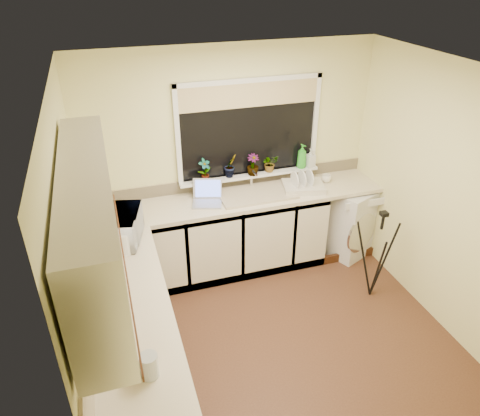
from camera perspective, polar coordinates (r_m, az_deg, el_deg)
name	(u,v)px	position (r m, az deg, el deg)	size (l,w,h in m)	color
floor	(277,337)	(4.50, 4.72, -15.86)	(3.20, 3.20, 0.00)	brown
ceiling	(292,77)	(3.26, 6.52, 16.13)	(3.20, 3.20, 0.00)	white
wall_back	(231,159)	(4.99, -1.16, 6.19)	(3.20, 3.20, 0.00)	#EFEA9F
wall_front	(389,365)	(2.74, 18.22, -18.33)	(3.20, 3.20, 0.00)	#EFEA9F
wall_left	(80,263)	(3.51, -19.55, -6.54)	(3.00, 3.00, 0.00)	#EFEA9F
wall_right	(445,200)	(4.55, 24.43, 0.97)	(3.00, 3.00, 0.00)	#EFEA9F
base_cabinet_back	(211,239)	(5.04, -3.64, -3.91)	(2.55, 0.60, 0.86)	silver
base_cabinet_left	(138,361)	(3.79, -12.70, -18.28)	(0.54, 2.40, 0.86)	silver
worktop_back	(239,199)	(4.88, -0.11, 1.14)	(3.20, 0.60, 0.04)	beige
worktop_left	(131,317)	(3.48, -13.52, -13.24)	(0.60, 2.40, 0.04)	beige
upper_cabinet	(92,222)	(2.82, -18.17, -1.72)	(0.28, 1.90, 0.70)	silver
splashback_left	(84,299)	(3.33, -19.01, -10.82)	(0.02, 2.40, 0.45)	beige
splashback_back	(231,180)	(5.09, -1.10, 3.49)	(3.20, 0.02, 0.14)	beige
window_glass	(249,129)	(4.92, 1.12, 9.89)	(1.50, 0.02, 1.00)	black
window_blind	(250,95)	(4.78, 1.26, 14.03)	(1.50, 0.02, 0.25)	tan
windowsill	(250,175)	(5.06, 1.26, 4.18)	(1.60, 0.14, 0.03)	white
sink	(257,194)	(4.92, 2.11, 1.81)	(0.82, 0.46, 0.03)	tan
faucet	(251,178)	(5.03, 1.44, 3.80)	(0.03, 0.03, 0.24)	silver
washing_machine	(348,218)	(5.58, 13.48, -1.27)	(0.59, 0.57, 0.84)	silver
laptop	(207,196)	(4.78, -4.15, 1.47)	(0.38, 0.38, 0.22)	#9F9FA7
kettle	(124,243)	(4.07, -14.39, -4.28)	(0.15, 0.15, 0.19)	white
dish_rack	(303,187)	(5.07, 7.99, 2.67)	(0.45, 0.33, 0.07)	beige
tripod	(377,255)	(4.84, 16.84, -5.73)	(0.49, 0.49, 1.02)	black
glass_jug	(149,366)	(2.99, -11.36, -18.92)	(0.11, 0.11, 0.17)	#B4B9BF
steel_jar	(125,326)	(3.30, -14.33, -14.23)	(0.08, 0.08, 0.11)	silver
microwave	(120,227)	(4.22, -14.83, -2.31)	(0.51, 0.34, 0.28)	white
plant_a	(205,170)	(4.84, -4.45, 4.74)	(0.14, 0.09, 0.26)	#999999
plant_b	(230,166)	(4.94, -1.21, 5.35)	(0.14, 0.11, 0.26)	#999999
plant_c	(253,165)	(4.99, 1.63, 5.47)	(0.13, 0.13, 0.24)	#999999
plant_d	(270,163)	(5.09, 3.79, 5.66)	(0.18, 0.15, 0.20)	#999999
soap_bottle_green	(302,156)	(5.20, 7.80, 6.49)	(0.11, 0.11, 0.28)	green
soap_bottle_clear	(310,158)	(5.26, 8.85, 6.26)	(0.10, 0.10, 0.21)	#999999
cup_back	(326,178)	(5.28, 10.82, 3.67)	(0.11, 0.11, 0.09)	white
cup_left	(135,371)	(3.03, -13.04, -19.42)	(0.09, 0.09, 0.09)	beige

